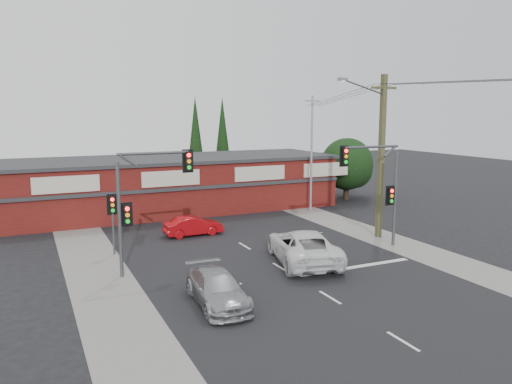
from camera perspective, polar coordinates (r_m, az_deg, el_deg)
name	(u,v)px	position (r m, az deg, el deg)	size (l,w,h in m)	color
ground	(281,268)	(25.45, 2.84, -8.66)	(120.00, 120.00, 0.00)	black
road_strip	(241,244)	(29.78, -1.68, -5.98)	(14.00, 70.00, 0.01)	black
verge_left	(92,262)	(27.68, -18.21, -7.62)	(3.00, 70.00, 0.02)	gray
verge_right	(359,230)	(33.94, 11.66, -4.26)	(3.00, 70.00, 0.02)	gray
stop_line	(356,267)	(26.02, 11.32, -8.39)	(6.50, 0.35, 0.01)	silver
white_suv	(303,246)	(26.23, 5.42, -6.19)	(2.85, 6.19, 1.72)	white
silver_suv	(217,289)	(20.73, -4.45, -10.97)	(1.86, 4.57, 1.33)	#989B9D
red_sedan	(193,226)	(31.99, -7.18, -3.86)	(1.30, 3.73, 1.23)	#A90A0F
lane_dashes	(245,246)	(29.36, -1.31, -6.18)	(0.12, 46.66, 0.01)	silver
shop_building	(170,184)	(40.16, -9.79, 0.96)	(27.30, 8.40, 4.22)	#511210
tree_cluster	(346,167)	(45.38, 10.22, 2.85)	(5.90, 5.10, 5.50)	#2D2116
conifer_near	(196,136)	(47.83, -6.91, 6.35)	(1.80, 1.80, 9.25)	#2D2116
conifer_far	(223,135)	(50.88, -3.85, 6.57)	(1.80, 1.80, 9.25)	#2D2116
traffic_mast_left	(142,194)	(24.23, -12.94, -0.23)	(3.77, 0.27, 5.97)	#47494C
traffic_mast_right	(380,180)	(29.13, 13.99, 1.32)	(3.96, 0.27, 5.97)	#47494C
pedestal_signal	(112,212)	(28.24, -16.08, -2.18)	(0.55, 0.27, 3.38)	#47494C
utility_pole	(380,151)	(31.45, 13.96, 4.55)	(4.38, 0.59, 10.00)	brown
steel_pole	(312,152)	(39.24, 6.36, 4.62)	(1.20, 0.16, 9.00)	gray
power_lines	(454,86)	(27.44, 21.73, 11.15)	(2.01, 29.00, 1.22)	black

